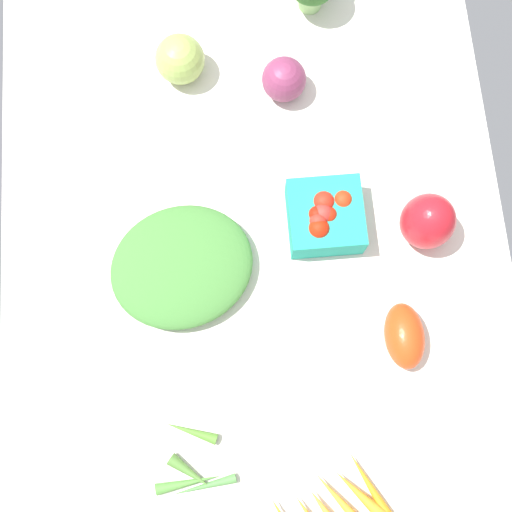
# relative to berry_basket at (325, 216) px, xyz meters

# --- Properties ---
(tablecloth) EXTENTS (1.04, 0.76, 0.02)m
(tablecloth) POSITION_rel_berry_basket_xyz_m (-0.05, 0.11, -0.04)
(tablecloth) COLOR silver
(tablecloth) RESTS_ON ground
(berry_basket) EXTENTS (0.11, 0.11, 0.07)m
(berry_basket) POSITION_rel_berry_basket_xyz_m (0.00, 0.00, 0.00)
(berry_basket) COLOR teal
(berry_basket) RESTS_ON tablecloth
(okra_pile) EXTENTS (0.11, 0.11, 0.02)m
(okra_pile) POSITION_rel_berry_basket_xyz_m (-0.34, 0.22, -0.02)
(okra_pile) COLOR #4F832C
(okra_pile) RESTS_ON tablecloth
(leafy_greens_clump) EXTENTS (0.23, 0.25, 0.04)m
(leafy_greens_clump) POSITION_rel_berry_basket_xyz_m (-0.06, 0.21, -0.01)
(leafy_greens_clump) COLOR #427E36
(leafy_greens_clump) RESTS_ON tablecloth
(heirloom_tomato_green) EXTENTS (0.08, 0.08, 0.08)m
(heirloom_tomato_green) POSITION_rel_berry_basket_xyz_m (0.27, 0.20, 0.01)
(heirloom_tomato_green) COLOR #98B153
(heirloom_tomato_green) RESTS_ON tablecloth
(roma_tomato) EXTENTS (0.09, 0.06, 0.06)m
(roma_tomato) POSITION_rel_berry_basket_xyz_m (-0.18, -0.09, -0.00)
(roma_tomato) COLOR red
(roma_tomato) RESTS_ON tablecloth
(red_onion_center) EXTENTS (0.07, 0.07, 0.07)m
(red_onion_center) POSITION_rel_berry_basket_xyz_m (0.22, 0.04, 0.00)
(red_onion_center) COLOR #803254
(red_onion_center) RESTS_ON tablecloth
(bell_pepper_red) EXTENTS (0.08, 0.08, 0.10)m
(bell_pepper_red) POSITION_rel_berry_basket_xyz_m (-0.03, -0.14, 0.02)
(bell_pepper_red) COLOR red
(bell_pepper_red) RESTS_ON tablecloth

